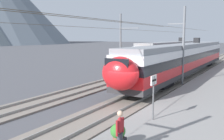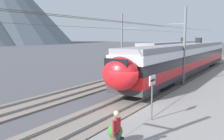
{
  "view_description": "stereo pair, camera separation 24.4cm",
  "coord_description": "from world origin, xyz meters",
  "px_view_note": "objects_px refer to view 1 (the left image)",
  "views": [
    {
      "loc": [
        -14.09,
        -7.15,
        4.66
      ],
      "look_at": [
        1.74,
        2.49,
        2.18
      ],
      "focal_mm": 39.85,
      "sensor_mm": 36.0,
      "label": 1
    },
    {
      "loc": [
        -13.96,
        -7.35,
        4.66
      ],
      "look_at": [
        1.74,
        2.49,
        2.18
      ],
      "focal_mm": 39.85,
      "sensor_mm": 36.0,
      "label": 2
    }
  ],
  "objects_px": {
    "catenary_mast_far_side": "(122,42)",
    "passenger_walking": "(120,130)",
    "train_near_platform": "(186,57)",
    "train_far_track": "(173,51)",
    "catenary_mast_mid": "(182,45)",
    "platform_sign": "(154,87)",
    "potted_plant_platform_edge": "(118,133)"
  },
  "relations": [
    {
      "from": "train_far_track",
      "to": "platform_sign",
      "type": "relative_size",
      "value": 11.76
    },
    {
      "from": "catenary_mast_far_side",
      "to": "passenger_walking",
      "type": "xyz_separation_m",
      "value": [
        -20.0,
        -11.08,
        -2.73
      ]
    },
    {
      "from": "catenary_mast_mid",
      "to": "passenger_walking",
      "type": "relative_size",
      "value": 23.24
    },
    {
      "from": "catenary_mast_far_side",
      "to": "train_near_platform",
      "type": "bearing_deg",
      "value": -72.5
    },
    {
      "from": "potted_plant_platform_edge",
      "to": "catenary_mast_mid",
      "type": "bearing_deg",
      "value": 6.62
    },
    {
      "from": "catenary_mast_mid",
      "to": "platform_sign",
      "type": "distance_m",
      "value": 11.94
    },
    {
      "from": "platform_sign",
      "to": "potted_plant_platform_edge",
      "type": "height_order",
      "value": "platform_sign"
    },
    {
      "from": "potted_plant_platform_edge",
      "to": "train_far_track",
      "type": "bearing_deg",
      "value": 14.07
    },
    {
      "from": "train_near_platform",
      "to": "passenger_walking",
      "type": "relative_size",
      "value": 19.85
    },
    {
      "from": "train_far_track",
      "to": "catenary_mast_far_side",
      "type": "xyz_separation_m",
      "value": [
        -14.21,
        2.2,
        1.73
      ]
    },
    {
      "from": "catenary_mast_far_side",
      "to": "potted_plant_platform_edge",
      "type": "relative_size",
      "value": 44.13
    },
    {
      "from": "train_far_track",
      "to": "platform_sign",
      "type": "xyz_separation_m",
      "value": [
        -29.89,
        -8.45,
        -0.2
      ]
    },
    {
      "from": "train_far_track",
      "to": "passenger_walking",
      "type": "distance_m",
      "value": 35.37
    },
    {
      "from": "train_near_platform",
      "to": "catenary_mast_mid",
      "type": "bearing_deg",
      "value": -168.25
    },
    {
      "from": "train_near_platform",
      "to": "passenger_walking",
      "type": "height_order",
      "value": "train_near_platform"
    },
    {
      "from": "catenary_mast_mid",
      "to": "catenary_mast_far_side",
      "type": "relative_size",
      "value": 1.0
    },
    {
      "from": "train_near_platform",
      "to": "platform_sign",
      "type": "xyz_separation_m",
      "value": [
        -18.04,
        -3.15,
        -0.2
      ]
    },
    {
      "from": "catenary_mast_mid",
      "to": "catenary_mast_far_side",
      "type": "height_order",
      "value": "catenary_mast_far_side"
    },
    {
      "from": "catenary_mast_mid",
      "to": "potted_plant_platform_edge",
      "type": "distance_m",
      "value": 15.72
    },
    {
      "from": "catenary_mast_far_side",
      "to": "platform_sign",
      "type": "relative_size",
      "value": 16.47
    },
    {
      "from": "train_near_platform",
      "to": "train_far_track",
      "type": "height_order",
      "value": "same"
    },
    {
      "from": "catenary_mast_mid",
      "to": "train_near_platform",
      "type": "bearing_deg",
      "value": 11.75
    },
    {
      "from": "catenary_mast_far_side",
      "to": "potted_plant_platform_edge",
      "type": "height_order",
      "value": "catenary_mast_far_side"
    },
    {
      "from": "train_far_track",
      "to": "potted_plant_platform_edge",
      "type": "height_order",
      "value": "train_far_track"
    },
    {
      "from": "train_near_platform",
      "to": "platform_sign",
      "type": "height_order",
      "value": "train_near_platform"
    },
    {
      "from": "passenger_walking",
      "to": "potted_plant_platform_edge",
      "type": "relative_size",
      "value": 1.9
    },
    {
      "from": "train_far_track",
      "to": "passenger_walking",
      "type": "height_order",
      "value": "train_far_track"
    },
    {
      "from": "platform_sign",
      "to": "potted_plant_platform_edge",
      "type": "bearing_deg",
      "value": 179.32
    },
    {
      "from": "platform_sign",
      "to": "potted_plant_platform_edge",
      "type": "distance_m",
      "value": 3.85
    },
    {
      "from": "train_far_track",
      "to": "passenger_walking",
      "type": "bearing_deg",
      "value": -165.44
    },
    {
      "from": "train_far_track",
      "to": "catenary_mast_mid",
      "type": "relative_size",
      "value": 0.71
    },
    {
      "from": "catenary_mast_far_side",
      "to": "passenger_walking",
      "type": "height_order",
      "value": "catenary_mast_far_side"
    }
  ]
}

